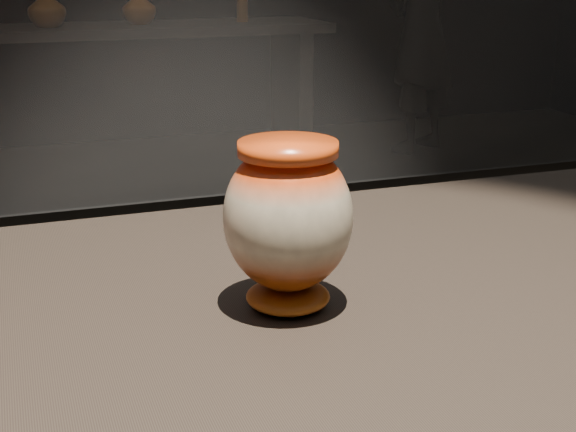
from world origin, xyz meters
The scene contains 6 objects.
main_vase centered at (-0.15, 0.03, 0.99)m, with size 0.15×0.15×0.17m.
back_shelf centered at (0.33, 3.70, 0.64)m, with size 2.00×0.60×0.90m.
back_vase_left centered at (-0.15, 3.66, 1.00)m, with size 0.19×0.19×0.20m, color #A05D17.
back_vase_mid centered at (0.32, 3.70, 0.99)m, with size 0.18×0.18×0.18m, color maroon.
back_vase_right centered at (0.89, 3.70, 0.97)m, with size 0.06×0.06×0.13m, color #A05D17.
visitor centered at (2.19, 4.03, 0.81)m, with size 0.59×0.39×1.62m, color black.
Camera 1 is at (-0.40, -0.67, 1.24)m, focal length 50.00 mm.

